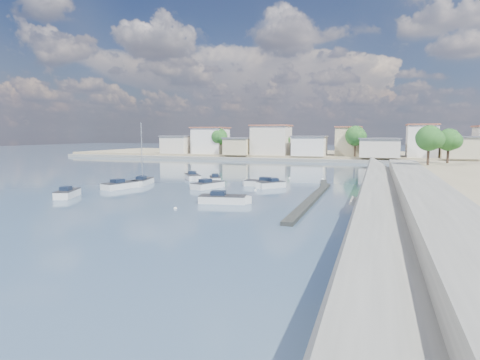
% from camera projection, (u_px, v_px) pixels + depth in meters
% --- Properties ---
extents(ground, '(400.00, 400.00, 0.00)m').
position_uv_depth(ground, '(299.00, 173.00, 74.11)').
color(ground, '#293C52').
rests_on(ground, ground).
extents(seawall_walkway, '(5.00, 90.00, 1.80)m').
position_uv_depth(seawall_walkway, '(425.00, 194.00, 42.67)').
color(seawall_walkway, slate).
rests_on(seawall_walkway, ground).
extents(breakwater, '(2.00, 31.02, 0.35)m').
position_uv_depth(breakwater, '(315.00, 195.00, 46.20)').
color(breakwater, black).
rests_on(breakwater, ground).
extents(far_shore_land, '(160.00, 40.00, 1.40)m').
position_uv_depth(far_shore_land, '(331.00, 155.00, 122.89)').
color(far_shore_land, gray).
rests_on(far_shore_land, ground).
extents(far_shore_quay, '(160.00, 2.50, 0.80)m').
position_uv_depth(far_shore_quay, '(322.00, 161.00, 103.19)').
color(far_shore_quay, slate).
rests_on(far_shore_quay, ground).
extents(far_town, '(113.01, 12.80, 8.35)m').
position_uv_depth(far_town, '(366.00, 143.00, 104.78)').
color(far_town, beige).
rests_on(far_town, far_shore_land).
extents(shore_trees, '(74.56, 38.32, 7.92)m').
position_uv_depth(shore_trees, '(355.00, 138.00, 97.12)').
color(shore_trees, '#38281E').
rests_on(shore_trees, ground).
extents(motorboat_a, '(3.15, 4.74, 1.48)m').
position_uv_depth(motorboat_a, '(68.00, 193.00, 46.28)').
color(motorboat_a, silver).
rests_on(motorboat_a, ground).
extents(motorboat_b, '(3.48, 5.36, 1.48)m').
position_uv_depth(motorboat_b, '(209.00, 185.00, 53.84)').
color(motorboat_b, silver).
rests_on(motorboat_b, ground).
extents(motorboat_c, '(5.23, 2.03, 1.48)m').
position_uv_depth(motorboat_c, '(260.00, 183.00, 55.71)').
color(motorboat_c, silver).
rests_on(motorboat_c, ground).
extents(motorboat_d, '(3.78, 3.93, 1.48)m').
position_uv_depth(motorboat_d, '(270.00, 185.00, 54.02)').
color(motorboat_d, silver).
rests_on(motorboat_d, ground).
extents(motorboat_e, '(3.34, 5.73, 1.48)m').
position_uv_depth(motorboat_e, '(123.00, 185.00, 53.66)').
color(motorboat_e, silver).
rests_on(motorboat_e, ground).
extents(motorboat_f, '(3.08, 4.30, 1.48)m').
position_uv_depth(motorboat_f, '(215.00, 179.00, 60.70)').
color(motorboat_f, silver).
rests_on(motorboat_f, ground).
extents(motorboat_g, '(4.41, 5.15, 1.48)m').
position_uv_depth(motorboat_g, '(193.00, 177.00, 63.66)').
color(motorboat_g, silver).
rests_on(motorboat_g, ground).
extents(motorboat_h, '(5.57, 2.83, 1.48)m').
position_uv_depth(motorboat_h, '(225.00, 199.00, 42.06)').
color(motorboat_h, silver).
rests_on(motorboat_h, ground).
extents(sailboat, '(2.93, 5.84, 9.00)m').
position_uv_depth(sailboat, '(143.00, 182.00, 57.58)').
color(sailboat, silver).
rests_on(sailboat, ground).
extents(mooring_buoys, '(18.06, 30.65, 0.34)m').
position_uv_depth(mooring_buoys, '(300.00, 190.00, 51.47)').
color(mooring_buoys, silver).
rests_on(mooring_buoys, ground).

